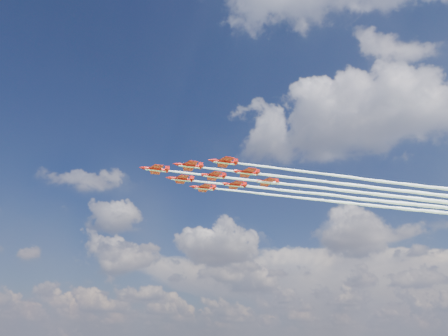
{
  "coord_description": "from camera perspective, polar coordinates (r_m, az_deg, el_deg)",
  "views": [
    {
      "loc": [
        74.5,
        -129.74,
        23.49
      ],
      "look_at": [
        3.83,
        -5.41,
        82.87
      ],
      "focal_mm": 35.0,
      "sensor_mm": 36.0,
      "label": 1
    }
  ],
  "objects": [
    {
      "name": "jet_row4_port",
      "position": [
        189.07,
        22.79,
        -2.84
      ],
      "size": [
        98.9,
        105.6,
        2.65
      ],
      "rotation": [
        0.0,
        0.0,
        0.82
      ],
      "color": "#BD100A"
    },
    {
      "name": "jet_row2_starb",
      "position": [
        187.09,
        15.24,
        -3.64
      ],
      "size": [
        98.9,
        105.6,
        2.65
      ],
      "rotation": [
        0.0,
        0.0,
        0.82
      ],
      "color": "#BD100A"
    },
    {
      "name": "jet_tail",
      "position": [
        200.52,
        23.93,
        -3.72
      ],
      "size": [
        98.9,
        105.6,
        2.65
      ],
      "rotation": [
        0.0,
        0.0,
        0.82
      ],
      "color": "#BD100A"
    },
    {
      "name": "jet_row3_starb",
      "position": [
        198.0,
        16.82,
        -4.5
      ],
      "size": [
        98.9,
        105.6,
        2.65
      ],
      "rotation": [
        0.0,
        0.0,
        0.82
      ],
      "color": "#BD100A"
    },
    {
      "name": "jet_row3_port",
      "position": [
        177.75,
        21.5,
        -1.84
      ],
      "size": [
        98.9,
        105.6,
        2.65
      ],
      "rotation": [
        0.0,
        0.0,
        0.82
      ],
      "color": "#BD100A"
    },
    {
      "name": "jet_row4_starb",
      "position": [
        198.88,
        20.4,
        -4.11
      ],
      "size": [
        98.9,
        105.6,
        2.65
      ],
      "rotation": [
        0.0,
        0.0,
        0.82
      ],
      "color": "#BD100A"
    },
    {
      "name": "jet_row2_port",
      "position": [
        176.63,
        17.5,
        -2.26
      ],
      "size": [
        98.9,
        105.6,
        2.65
      ],
      "rotation": [
        0.0,
        0.0,
        0.82
      ],
      "color": "#BD100A"
    },
    {
      "name": "jet_row3_centre",
      "position": [
        187.67,
        19.04,
        -3.24
      ],
      "size": [
        98.9,
        105.6,
        2.65
      ],
      "rotation": [
        0.0,
        0.0,
        0.82
      ],
      "color": "#BD100A"
    },
    {
      "name": "jet_lead",
      "position": [
        176.39,
        13.47,
        -2.67
      ],
      "size": [
        98.9,
        105.6,
        2.65
      ],
      "rotation": [
        0.0,
        0.0,
        0.82
      ],
      "color": "#BD100A"
    }
  ]
}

